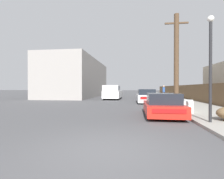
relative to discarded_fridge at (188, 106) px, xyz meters
The scene contains 12 objects.
ground_plane 7.82m from the discarded_fridge, 119.03° to the right, with size 220.00×220.00×0.00m, color #444447.
sidewalk_curb 16.75m from the discarded_fridge, 84.82° to the left, with size 4.20×63.00×0.12m, color gray.
discarded_fridge is the anchor object (origin of this frame).
parked_sports_car_red 2.01m from the discarded_fridge, 145.16° to the right, with size 1.89×4.15×1.24m.
car_parked_mid 7.37m from the discarded_fridge, 105.51° to the left, with size 1.94×4.09×1.39m.
car_parked_far 14.66m from the discarded_fridge, 96.71° to the left, with size 1.90×4.61×1.28m.
pickup_truck 13.57m from the discarded_fridge, 116.41° to the left, with size 2.16×5.41×1.86m.
utility_pole 4.83m from the discarded_fridge, 87.70° to the left, with size 1.80×0.38×7.25m.
street_lamp 3.97m from the discarded_fridge, 91.21° to the right, with size 0.26×0.26×4.35m.
wooden_fence 14.88m from the discarded_fridge, 76.54° to the left, with size 0.08×43.24×1.78m, color brown.
building_left_block 22.92m from the discarded_fridge, 124.60° to the left, with size 7.00×18.54×6.25m, color gray.
pedestrian 14.36m from the discarded_fridge, 86.24° to the left, with size 0.34×0.34×1.74m.
Camera 1 is at (0.63, -4.06, 1.52)m, focal length 28.00 mm.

